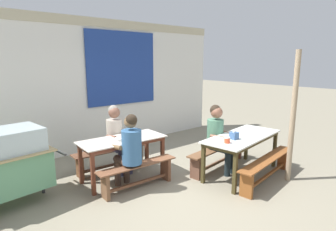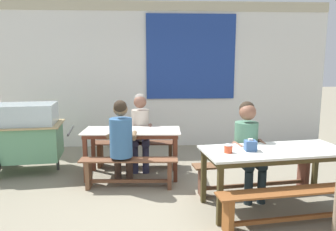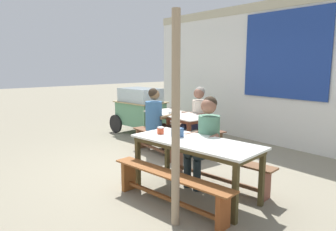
% 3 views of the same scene
% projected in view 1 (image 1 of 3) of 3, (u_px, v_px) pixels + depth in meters
% --- Properties ---
extents(ground_plane, '(40.00, 40.00, 0.00)m').
position_uv_depth(ground_plane, '(186.00, 188.00, 4.73)').
color(ground_plane, gray).
extents(backdrop_wall, '(6.99, 0.23, 3.09)m').
position_uv_depth(backdrop_wall, '(102.00, 82.00, 6.67)').
color(backdrop_wall, silver).
rests_on(backdrop_wall, ground_plane).
extents(dining_table_far, '(1.56, 0.73, 0.76)m').
position_uv_depth(dining_table_far, '(123.00, 143.00, 4.97)').
color(dining_table_far, beige).
rests_on(dining_table_far, ground_plane).
extents(dining_table_near, '(1.86, 0.97, 0.76)m').
position_uv_depth(dining_table_near, '(242.00, 139.00, 5.18)').
color(dining_table_near, silver).
rests_on(dining_table_near, ground_plane).
extents(bench_far_back, '(1.50, 0.38, 0.44)m').
position_uv_depth(bench_far_back, '(111.00, 157.00, 5.44)').
color(bench_far_back, brown).
rests_on(bench_far_back, ground_plane).
extents(bench_far_front, '(1.43, 0.31, 0.44)m').
position_uv_depth(bench_far_front, '(138.00, 173.00, 4.65)').
color(bench_far_front, brown).
rests_on(bench_far_front, ground_plane).
extents(bench_near_back, '(1.79, 0.48, 0.44)m').
position_uv_depth(bench_near_back, '(218.00, 153.00, 5.59)').
color(bench_near_back, brown).
rests_on(bench_near_back, ground_plane).
extents(bench_near_front, '(1.83, 0.49, 0.44)m').
position_uv_depth(bench_near_front, '(267.00, 166.00, 4.93)').
color(bench_near_front, brown).
rests_on(bench_near_front, ground_plane).
extents(food_cart, '(1.59, 1.01, 1.15)m').
position_uv_depth(food_cart, '(4.00, 163.00, 4.06)').
color(food_cart, '#5E9A6F').
rests_on(food_cart, ground_plane).
extents(person_center_facing, '(0.42, 0.58, 1.29)m').
position_uv_depth(person_center_facing, '(116.00, 134.00, 5.35)').
color(person_center_facing, '#2F314E').
rests_on(person_center_facing, ground_plane).
extents(person_right_near_table, '(0.45, 0.58, 1.30)m').
position_uv_depth(person_right_near_table, '(218.00, 134.00, 5.35)').
color(person_right_near_table, '#1C282D').
rests_on(person_right_near_table, ground_plane).
extents(person_left_back_turned, '(0.44, 0.55, 1.30)m').
position_uv_depth(person_left_back_turned, '(130.00, 147.00, 4.55)').
color(person_left_back_turned, '#453329').
rests_on(person_left_back_turned, ground_plane).
extents(tissue_box, '(0.13, 0.12, 0.15)m').
position_uv_depth(tissue_box, '(234.00, 136.00, 4.92)').
color(tissue_box, '#3C6094').
rests_on(tissue_box, dining_table_near).
extents(condiment_jar, '(0.10, 0.10, 0.10)m').
position_uv_depth(condiment_jar, '(227.00, 140.00, 4.69)').
color(condiment_jar, '#DC4A29').
rests_on(condiment_jar, dining_table_near).
extents(soup_bowl, '(0.17, 0.17, 0.05)m').
position_uv_depth(soup_bowl, '(120.00, 139.00, 4.84)').
color(soup_bowl, silver).
rests_on(soup_bowl, dining_table_far).
extents(wooden_support_post, '(0.09, 0.09, 2.32)m').
position_uv_depth(wooden_support_post, '(293.00, 117.00, 4.83)').
color(wooden_support_post, '#9F876A').
rests_on(wooden_support_post, ground_plane).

